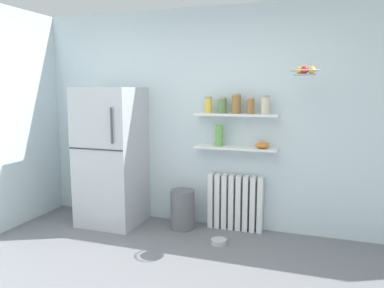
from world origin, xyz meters
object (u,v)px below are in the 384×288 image
(refrigerator, at_px, (112,156))
(vase, at_px, (219,136))
(shelf_bowl, at_px, (262,145))
(storage_jar_3, at_px, (251,106))
(pet_food_bowl, at_px, (219,242))
(storage_jar_1, at_px, (222,105))
(hanging_fruit_basket, at_px, (305,71))
(radiator, at_px, (235,202))
(storage_jar_0, at_px, (209,105))
(storage_jar_2, at_px, (236,104))
(storage_jar_4, at_px, (265,105))
(trash_bin, at_px, (182,209))

(refrigerator, relative_size, vase, 6.76)
(shelf_bowl, bearing_deg, storage_jar_3, 180.00)
(storage_jar_3, height_order, pet_food_bowl, storage_jar_3)
(storage_jar_3, height_order, shelf_bowl, storage_jar_3)
(storage_jar_1, distance_m, hanging_fruit_basket, 1.00)
(vase, height_order, shelf_bowl, vase)
(shelf_bowl, relative_size, pet_food_bowl, 0.92)
(radiator, bearing_deg, storage_jar_0, -174.70)
(radiator, distance_m, storage_jar_3, 1.15)
(radiator, bearing_deg, storage_jar_2, -90.00)
(storage_jar_2, relative_size, pet_food_bowl, 1.33)
(radiator, distance_m, pet_food_bowl, 0.57)
(storage_jar_0, relative_size, storage_jar_4, 0.92)
(refrigerator, height_order, hanging_fruit_basket, hanging_fruit_basket)
(shelf_bowl, bearing_deg, storage_jar_1, 180.00)
(storage_jar_0, relative_size, pet_food_bowl, 1.11)
(pet_food_bowl, bearing_deg, storage_jar_1, 101.53)
(storage_jar_1, xyz_separation_m, storage_jar_2, (0.16, 0.00, 0.02))
(storage_jar_1, xyz_separation_m, trash_bin, (-0.44, -0.15, -1.24))
(storage_jar_4, distance_m, trash_bin, 1.56)
(storage_jar_3, distance_m, vase, 0.50)
(trash_bin, bearing_deg, storage_jar_2, 13.79)
(storage_jar_0, height_order, storage_jar_1, storage_jar_0)
(storage_jar_2, xyz_separation_m, hanging_fruit_basket, (0.74, -0.27, 0.34))
(storage_jar_2, bearing_deg, vase, 180.00)
(storage_jar_1, relative_size, storage_jar_4, 0.90)
(shelf_bowl, bearing_deg, storage_jar_2, 180.00)
(refrigerator, height_order, storage_jar_4, refrigerator)
(storage_jar_0, relative_size, shelf_bowl, 1.21)
(storage_jar_0, distance_m, pet_food_bowl, 1.54)
(trash_bin, distance_m, hanging_fruit_basket, 2.09)
(pet_food_bowl, bearing_deg, shelf_bowl, 50.39)
(radiator, distance_m, trash_bin, 0.63)
(storage_jar_1, relative_size, storage_jar_3, 1.00)
(storage_jar_0, xyz_separation_m, storage_jar_2, (0.32, 0.00, 0.02))
(storage_jar_2, relative_size, vase, 0.91)
(trash_bin, height_order, pet_food_bowl, trash_bin)
(storage_jar_4, xyz_separation_m, vase, (-0.52, 0.00, -0.36))
(refrigerator, distance_m, shelf_bowl, 1.82)
(storage_jar_1, xyz_separation_m, pet_food_bowl, (0.09, -0.45, -1.44))
(refrigerator, xyz_separation_m, pet_food_bowl, (1.43, -0.22, -0.81))
(vase, bearing_deg, pet_food_bowl, -74.27)
(storage_jar_2, distance_m, hanging_fruit_basket, 0.86)
(vase, bearing_deg, radiator, 8.68)
(refrigerator, relative_size, storage_jar_4, 8.19)
(storage_jar_0, xyz_separation_m, vase, (0.13, 0.00, -0.35))
(vase, bearing_deg, shelf_bowl, 0.00)
(pet_food_bowl, bearing_deg, storage_jar_4, 48.85)
(storage_jar_0, height_order, vase, storage_jar_0)
(storage_jar_2, relative_size, storage_jar_3, 1.22)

